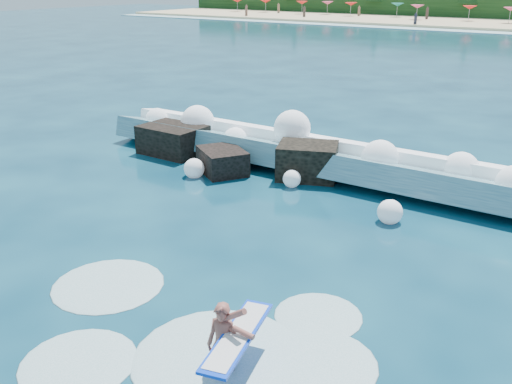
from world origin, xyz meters
TOP-DOWN VIEW (x-y plane):
  - ground at (0.00, 0.00)m, footprint 200.00×200.00m
  - breaking_wave at (-0.23, 7.61)m, footprint 16.27×2.61m
  - rock_cluster at (-2.73, 6.36)m, footprint 8.09×3.35m
  - surfer_with_board at (4.26, -2.96)m, footprint 1.12×2.83m
  - wave_spray at (-0.07, 7.41)m, footprint 15.15×4.29m
  - surf_foam at (3.37, -2.54)m, footprint 9.00×5.65m

SIDE VIEW (x-z plane):
  - ground at x=0.00m, z-range 0.00..0.00m
  - surf_foam at x=3.37m, z-range -0.08..0.08m
  - rock_cluster at x=-2.73m, z-range -0.25..1.12m
  - breaking_wave at x=-0.23m, z-range -0.21..1.19m
  - surfer_with_board at x=4.26m, z-range -0.21..1.40m
  - wave_spray at x=-0.07m, z-range -0.12..1.90m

